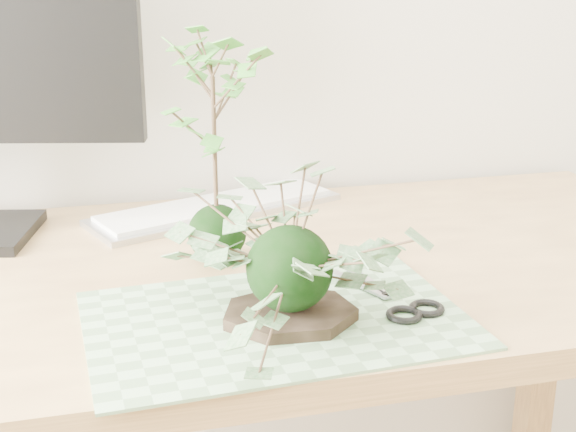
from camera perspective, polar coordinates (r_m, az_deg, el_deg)
The scene contains 7 objects.
desk at distance 1.21m, azimuth -5.00°, elevation -7.51°, with size 1.60×0.70×0.74m.
cutting_mat at distance 1.00m, azimuth -0.86°, elevation -7.37°, with size 0.46×0.31×0.00m, color #5F8759.
stone_dish at distance 0.99m, azimuth 0.11°, elevation -7.00°, with size 0.17×0.17×0.01m, color black.
ivy_kokedama at distance 0.95m, azimuth 0.12°, elevation -0.97°, with size 0.38×0.38×0.21m.
maple_kokedama at distance 1.13m, azimuth -5.36°, elevation 8.78°, with size 0.20×0.20×0.36m.
keyboard at distance 1.41m, azimuth -5.10°, elevation 0.59°, with size 0.47×0.28×0.02m.
scissors at distance 1.03m, azimuth 7.81°, elevation -6.35°, with size 0.09×0.19×0.01m.
Camera 1 is at (-0.25, 0.16, 1.18)m, focal length 50.00 mm.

